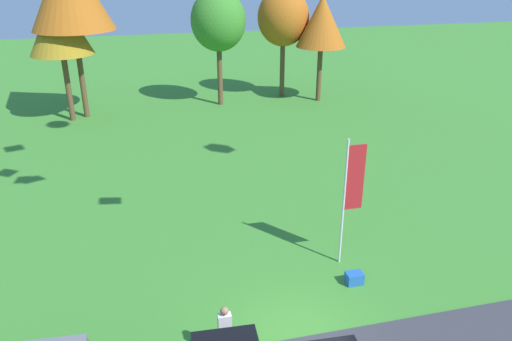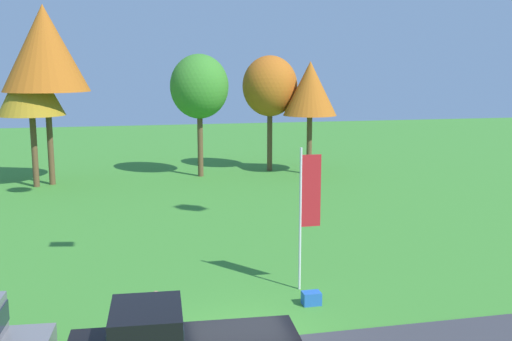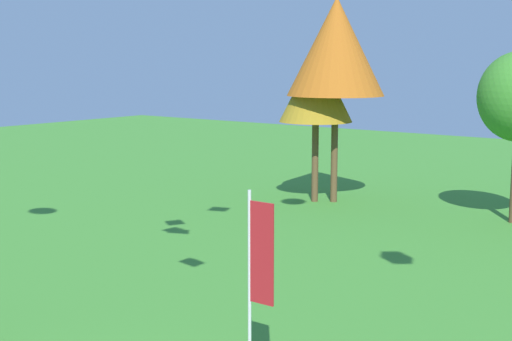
{
  "view_description": "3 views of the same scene",
  "coord_description": "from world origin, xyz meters",
  "px_view_note": "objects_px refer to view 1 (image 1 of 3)",
  "views": [
    {
      "loc": [
        -3.84,
        -10.58,
        10.2
      ],
      "look_at": [
        0.11,
        5.44,
        2.96
      ],
      "focal_mm": 35.0,
      "sensor_mm": 36.0,
      "label": 1
    },
    {
      "loc": [
        -2.77,
        -14.56,
        7.24
      ],
      "look_at": [
        1.47,
        4.52,
        3.8
      ],
      "focal_mm": 42.0,
      "sensor_mm": 36.0,
      "label": 2
    },
    {
      "loc": [
        12.24,
        -9.03,
        7.57
      ],
      "look_at": [
        0.69,
        6.21,
        4.59
      ],
      "focal_mm": 50.0,
      "sensor_mm": 36.0,
      "label": 3
    }
  ],
  "objects_px": {
    "tree_lone_near": "(58,23)",
    "cooler_box": "(354,278)",
    "flag_banner": "(351,186)",
    "person_beside_suv": "(225,333)",
    "tree_far_right": "(283,18)",
    "tree_left_of_center": "(322,22)",
    "tree_center_back": "(218,21)"
  },
  "relations": [
    {
      "from": "person_beside_suv",
      "to": "tree_left_of_center",
      "type": "bearing_deg",
      "value": 64.22
    },
    {
      "from": "tree_center_back",
      "to": "person_beside_suv",
      "type": "bearing_deg",
      "value": -99.82
    },
    {
      "from": "person_beside_suv",
      "to": "tree_lone_near",
      "type": "bearing_deg",
      "value": 104.26
    },
    {
      "from": "tree_lone_near",
      "to": "tree_left_of_center",
      "type": "bearing_deg",
      "value": 2.06
    },
    {
      "from": "tree_lone_near",
      "to": "tree_center_back",
      "type": "distance_m",
      "value": 10.26
    },
    {
      "from": "tree_left_of_center",
      "to": "tree_far_right",
      "type": "bearing_deg",
      "value": 141.6
    },
    {
      "from": "tree_far_right",
      "to": "tree_center_back",
      "type": "bearing_deg",
      "value": -167.47
    },
    {
      "from": "person_beside_suv",
      "to": "tree_far_right",
      "type": "distance_m",
      "value": 27.74
    },
    {
      "from": "tree_lone_near",
      "to": "cooler_box",
      "type": "bearing_deg",
      "value": -62.92
    },
    {
      "from": "person_beside_suv",
      "to": "tree_far_right",
      "type": "bearing_deg",
      "value": 70.23
    },
    {
      "from": "tree_left_of_center",
      "to": "tree_center_back",
      "type": "bearing_deg",
      "value": 174.4
    },
    {
      "from": "person_beside_suv",
      "to": "flag_banner",
      "type": "xyz_separation_m",
      "value": [
        5.05,
        3.6,
        2.09
      ]
    },
    {
      "from": "tree_left_of_center",
      "to": "flag_banner",
      "type": "distance_m",
      "value": 21.46
    },
    {
      "from": "tree_lone_near",
      "to": "cooler_box",
      "type": "distance_m",
      "value": 24.29
    },
    {
      "from": "tree_left_of_center",
      "to": "flag_banner",
      "type": "xyz_separation_m",
      "value": [
        -6.48,
        -20.27,
        -2.74
      ]
    },
    {
      "from": "tree_center_back",
      "to": "cooler_box",
      "type": "bearing_deg",
      "value": -88.58
    },
    {
      "from": "tree_far_right",
      "to": "flag_banner",
      "type": "distance_m",
      "value": 22.66
    },
    {
      "from": "tree_center_back",
      "to": "flag_banner",
      "type": "xyz_separation_m",
      "value": [
        0.79,
        -20.98,
        -2.9
      ]
    },
    {
      "from": "tree_far_right",
      "to": "tree_left_of_center",
      "type": "distance_m",
      "value": 2.93
    },
    {
      "from": "tree_lone_near",
      "to": "flag_banner",
      "type": "bearing_deg",
      "value": -60.85
    },
    {
      "from": "tree_lone_near",
      "to": "cooler_box",
      "type": "xyz_separation_m",
      "value": [
        10.71,
        -20.95,
        -6.02
      ]
    },
    {
      "from": "tree_lone_near",
      "to": "tree_center_back",
      "type": "height_order",
      "value": "tree_lone_near"
    },
    {
      "from": "flag_banner",
      "to": "cooler_box",
      "type": "xyz_separation_m",
      "value": [
        -0.24,
        -1.31,
        -2.77
      ]
    },
    {
      "from": "cooler_box",
      "to": "tree_left_of_center",
      "type": "bearing_deg",
      "value": 72.71
    },
    {
      "from": "tree_lone_near",
      "to": "tree_left_of_center",
      "type": "height_order",
      "value": "tree_lone_near"
    },
    {
      "from": "person_beside_suv",
      "to": "flag_banner",
      "type": "relative_size",
      "value": 0.36
    },
    {
      "from": "tree_far_right",
      "to": "tree_lone_near",
      "type": "bearing_deg",
      "value": -170.82
    },
    {
      "from": "tree_center_back",
      "to": "tree_left_of_center",
      "type": "bearing_deg",
      "value": -5.6
    },
    {
      "from": "tree_lone_near",
      "to": "tree_far_right",
      "type": "xyz_separation_m",
      "value": [
        15.14,
        2.45,
        -0.39
      ]
    },
    {
      "from": "tree_far_right",
      "to": "tree_left_of_center",
      "type": "relative_size",
      "value": 1.05
    },
    {
      "from": "tree_left_of_center",
      "to": "cooler_box",
      "type": "bearing_deg",
      "value": -107.29
    },
    {
      "from": "flag_banner",
      "to": "person_beside_suv",
      "type": "bearing_deg",
      "value": -144.54
    }
  ]
}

